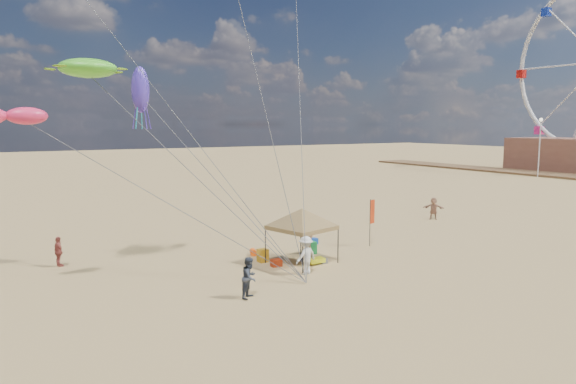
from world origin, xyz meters
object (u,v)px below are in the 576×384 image
at_px(canopy_tent, 302,211).
at_px(chair_green, 311,248).
at_px(person_near_a, 309,248).
at_px(person_near_b, 250,277).
at_px(person_near_c, 306,255).
at_px(person_far_a, 59,252).
at_px(cooler_blue, 313,241).
at_px(lamp_north, 540,138).
at_px(person_far_c, 434,208).
at_px(chair_yellow, 263,255).
at_px(feather_flag, 372,215).
at_px(cooler_red, 276,263).
at_px(beach_cart, 316,260).

height_order(canopy_tent, chair_green, canopy_tent).
bearing_deg(chair_green, person_near_a, -126.59).
height_order(person_near_b, person_near_c, person_near_c).
bearing_deg(person_far_a, cooler_blue, -113.05).
relative_size(person_near_a, lamp_north, 0.19).
bearing_deg(person_far_c, canopy_tent, -111.25).
height_order(chair_yellow, lamp_north, lamp_north).
distance_m(person_far_a, person_far_c, 27.10).
distance_m(cooler_blue, lamp_north, 54.35).
bearing_deg(lamp_north, feather_flag, -156.30).
xyz_separation_m(person_near_b, person_far_c, (20.86, 9.46, -0.03)).
height_order(chair_green, chair_yellow, same).
height_order(canopy_tent, feather_flag, canopy_tent).
bearing_deg(chair_yellow, cooler_blue, 24.26).
height_order(person_far_a, person_far_c, person_far_c).
xyz_separation_m(chair_yellow, person_near_c, (0.70, -3.18, 0.60)).
bearing_deg(chair_green, person_far_c, 16.87).
relative_size(person_near_a, person_near_b, 0.90).
height_order(feather_flag, cooler_red, feather_flag).
distance_m(cooler_blue, beach_cart, 4.64).
bearing_deg(beach_cart, canopy_tent, 133.08).
height_order(beach_cart, person_near_a, person_near_a).
bearing_deg(lamp_north, cooler_red, -158.15).
bearing_deg(feather_flag, chair_green, 176.66).
bearing_deg(person_far_c, lamp_north, 72.21).
distance_m(cooler_red, chair_yellow, 1.20).
xyz_separation_m(canopy_tent, chair_yellow, (-1.68, 1.27, -2.49)).
bearing_deg(feather_flag, canopy_tent, -168.28).
xyz_separation_m(canopy_tent, person_far_a, (-11.21, 5.92, -2.05)).
relative_size(feather_flag, person_near_c, 1.52).
xyz_separation_m(cooler_red, chair_green, (3.08, 1.36, 0.16)).
bearing_deg(cooler_red, chair_yellow, 97.77).
bearing_deg(feather_flag, cooler_blue, 142.29).
bearing_deg(person_near_b, canopy_tent, -1.23).
distance_m(cooler_red, person_near_a, 1.98).
height_order(beach_cart, person_near_b, person_near_b).
relative_size(feather_flag, person_far_a, 1.82).
bearing_deg(person_far_a, chair_yellow, -128.86).
bearing_deg(person_near_a, chair_yellow, -72.36).
xyz_separation_m(feather_flag, lamp_north, (47.89, 21.02, 3.58)).
bearing_deg(chair_yellow, person_near_c, -77.53).
bearing_deg(cooler_red, lamp_north, 21.85).
bearing_deg(person_near_c, person_near_b, 10.83).
bearing_deg(lamp_north, beach_cart, -156.78).
bearing_deg(person_near_b, person_far_a, 85.45).
relative_size(person_near_b, person_near_c, 0.93).
height_order(cooler_red, person_far_a, person_far_a).
height_order(canopy_tent, person_near_c, canopy_tent).
xyz_separation_m(cooler_red, person_far_c, (17.41, 5.71, 0.67)).
distance_m(canopy_tent, cooler_red, 3.05).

